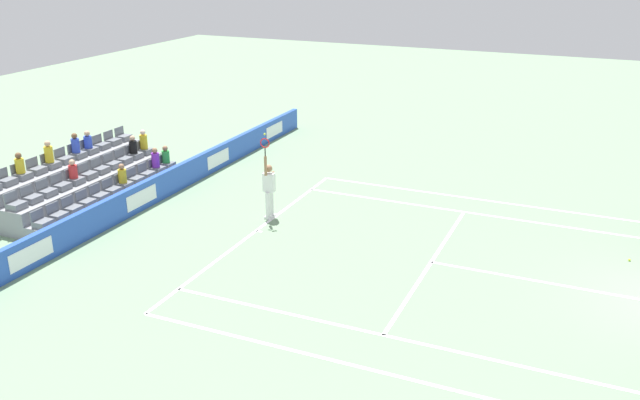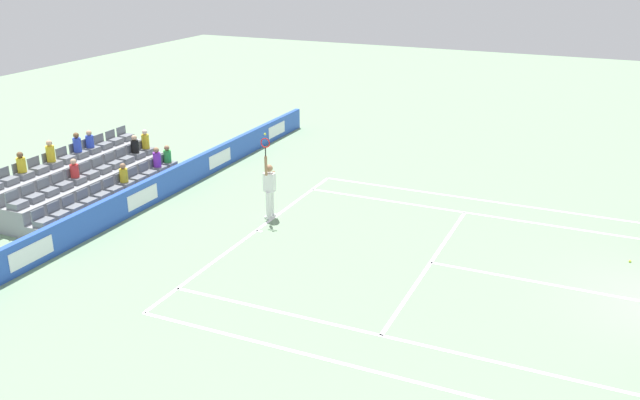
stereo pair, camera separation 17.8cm
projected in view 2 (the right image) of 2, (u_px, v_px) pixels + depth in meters
line_baseline at (256, 231)px, 21.02m from camera, size 10.97×0.10×0.01m
line_service at (431, 262)px, 18.91m from camera, size 8.23×0.10×0.01m
line_centre_service at (552, 285)px, 17.69m from camera, size 0.10×6.40×0.01m
line_singles_sideline_left at (401, 340)px, 15.22m from camera, size 0.10×11.89×0.01m
line_singles_sideline_right at (479, 215)px, 22.25m from camera, size 0.10×11.89×0.01m
line_doubles_sideline_left at (380, 373)px, 14.05m from camera, size 0.10×11.89×0.01m
line_doubles_sideline_right at (487, 201)px, 23.42m from camera, size 0.10×11.89×0.01m
line_centre_mark at (259, 231)px, 20.98m from camera, size 0.10×0.20×0.01m
sponsor_barrier at (140, 197)px, 22.52m from camera, size 23.73×0.22×0.90m
tennis_player at (270, 188)px, 21.67m from camera, size 0.53×0.37×2.85m
stadium_stand at (85, 184)px, 23.39m from camera, size 6.82×2.85×2.19m
loose_tennis_ball at (630, 261)px, 18.92m from camera, size 0.07×0.07×0.07m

